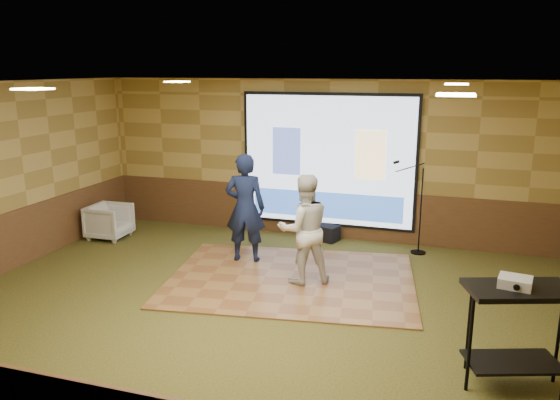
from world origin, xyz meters
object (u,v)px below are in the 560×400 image
(player_right, at_px, (304,229))
(av_table, at_px, (518,316))
(dance_floor, at_px, (291,279))
(player_left, at_px, (245,208))
(banquet_chair, at_px, (109,221))
(duffel_bag, at_px, (326,233))
(mic_stand, at_px, (416,226))
(projector, at_px, (515,282))
(projector_screen, at_px, (328,162))

(player_right, distance_m, av_table, 3.42)
(dance_floor, xyz_separation_m, av_table, (2.97, -2.10, 0.77))
(player_left, distance_m, banquet_chair, 3.06)
(banquet_chair, distance_m, duffel_bag, 4.15)
(player_left, height_order, av_table, player_left)
(player_right, bearing_deg, duffel_bag, -115.57)
(dance_floor, bearing_deg, player_right, -18.71)
(player_left, bearing_deg, player_right, 141.20)
(dance_floor, bearing_deg, mic_stand, 47.49)
(av_table, bearing_deg, banquet_chair, 155.86)
(player_left, height_order, banquet_chair, player_left)
(player_left, bearing_deg, av_table, 135.52)
(projector, height_order, banquet_chair, projector)
(mic_stand, height_order, duffel_bag, mic_stand)
(player_left, distance_m, mic_stand, 3.04)
(player_right, xyz_separation_m, mic_stand, (1.52, 1.96, -0.36))
(player_left, relative_size, banquet_chair, 2.51)
(projector_screen, height_order, mic_stand, projector_screen)
(av_table, relative_size, mic_stand, 0.66)
(player_right, height_order, banquet_chair, player_right)
(dance_floor, relative_size, projector, 12.15)
(av_table, height_order, duffel_bag, av_table)
(player_right, bearing_deg, mic_stand, -157.42)
(dance_floor, distance_m, mic_stand, 2.61)
(mic_stand, bearing_deg, banquet_chair, -157.96)
(av_table, bearing_deg, dance_floor, 144.80)
(dance_floor, height_order, duffel_bag, duffel_bag)
(av_table, bearing_deg, projector, -172.57)
(projector, height_order, mic_stand, mic_stand)
(player_left, distance_m, duffel_bag, 2.01)
(av_table, bearing_deg, duffel_bag, 124.72)
(player_left, bearing_deg, dance_floor, 139.25)
(projector_screen, bearing_deg, player_left, -119.96)
(banquet_chair, bearing_deg, dance_floor, -105.61)
(dance_floor, xyz_separation_m, banquet_chair, (-3.93, 1.00, 0.32))
(projector_screen, xyz_separation_m, dance_floor, (-0.03, -2.30, -1.46))
(dance_floor, relative_size, mic_stand, 2.26)
(player_right, distance_m, mic_stand, 2.51)
(av_table, relative_size, projector, 3.55)
(projector_screen, height_order, av_table, projector_screen)
(av_table, bearing_deg, projector_screen, 123.85)
(mic_stand, bearing_deg, projector, -60.37)
(projector, xyz_separation_m, duffel_bag, (-2.86, 4.21, -0.99))
(projector_screen, relative_size, dance_floor, 0.89)
(projector, distance_m, banquet_chair, 7.56)
(projector_screen, xyz_separation_m, projector, (2.89, -4.40, -0.34))
(projector_screen, xyz_separation_m, player_right, (0.19, -2.37, -0.62))
(projector_screen, distance_m, dance_floor, 2.72)
(projector_screen, relative_size, player_left, 1.82)
(projector_screen, distance_m, av_table, 5.33)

